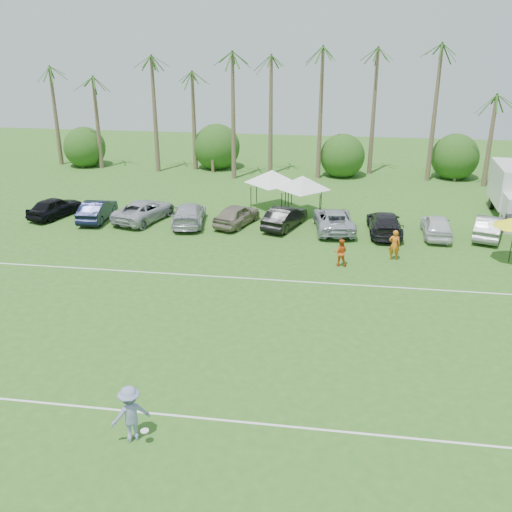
# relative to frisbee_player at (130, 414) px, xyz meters

# --- Properties ---
(ground) EXTENTS (120.00, 120.00, 0.00)m
(ground) POSITION_rel_frisbee_player_xyz_m (0.33, -0.64, -0.98)
(ground) COLOR #30601C
(ground) RESTS_ON ground
(field_lines) EXTENTS (80.00, 12.10, 0.01)m
(field_lines) POSITION_rel_frisbee_player_xyz_m (0.33, 7.36, -0.98)
(field_lines) COLOR white
(field_lines) RESTS_ON ground
(palm_tree_0) EXTENTS (2.40, 2.40, 8.90)m
(palm_tree_0) POSITION_rel_frisbee_player_xyz_m (-21.67, 37.36, 6.50)
(palm_tree_0) COLOR brown
(palm_tree_0) RESTS_ON ground
(palm_tree_1) EXTENTS (2.40, 2.40, 9.90)m
(palm_tree_1) POSITION_rel_frisbee_player_xyz_m (-16.67, 37.36, 7.37)
(palm_tree_1) COLOR brown
(palm_tree_1) RESTS_ON ground
(palm_tree_2) EXTENTS (2.40, 2.40, 10.90)m
(palm_tree_2) POSITION_rel_frisbee_player_xyz_m (-11.67, 37.36, 8.23)
(palm_tree_2) COLOR brown
(palm_tree_2) RESTS_ON ground
(palm_tree_3) EXTENTS (2.40, 2.40, 11.90)m
(palm_tree_3) POSITION_rel_frisbee_player_xyz_m (-7.67, 37.36, 9.08)
(palm_tree_3) COLOR brown
(palm_tree_3) RESTS_ON ground
(palm_tree_4) EXTENTS (2.40, 2.40, 8.90)m
(palm_tree_4) POSITION_rel_frisbee_player_xyz_m (-3.67, 37.36, 6.50)
(palm_tree_4) COLOR brown
(palm_tree_4) RESTS_ON ground
(palm_tree_5) EXTENTS (2.40, 2.40, 9.90)m
(palm_tree_5) POSITION_rel_frisbee_player_xyz_m (0.33, 37.36, 7.37)
(palm_tree_5) COLOR brown
(palm_tree_5) RESTS_ON ground
(palm_tree_6) EXTENTS (2.40, 2.40, 10.90)m
(palm_tree_6) POSITION_rel_frisbee_player_xyz_m (4.33, 37.36, 8.23)
(palm_tree_6) COLOR brown
(palm_tree_6) RESTS_ON ground
(palm_tree_7) EXTENTS (2.40, 2.40, 11.90)m
(palm_tree_7) POSITION_rel_frisbee_player_xyz_m (8.33, 37.36, 9.08)
(palm_tree_7) COLOR brown
(palm_tree_7) RESTS_ON ground
(palm_tree_8) EXTENTS (2.40, 2.40, 8.90)m
(palm_tree_8) POSITION_rel_frisbee_player_xyz_m (13.33, 37.36, 6.50)
(palm_tree_8) COLOR brown
(palm_tree_8) RESTS_ON ground
(palm_tree_9) EXTENTS (2.40, 2.40, 9.90)m
(palm_tree_9) POSITION_rel_frisbee_player_xyz_m (18.33, 37.36, 7.37)
(palm_tree_9) COLOR brown
(palm_tree_9) RESTS_ON ground
(bush_tree_0) EXTENTS (4.00, 4.00, 4.00)m
(bush_tree_0) POSITION_rel_frisbee_player_xyz_m (-18.67, 38.36, 0.81)
(bush_tree_0) COLOR brown
(bush_tree_0) RESTS_ON ground
(bush_tree_1) EXTENTS (4.00, 4.00, 4.00)m
(bush_tree_1) POSITION_rel_frisbee_player_xyz_m (-5.67, 38.36, 0.81)
(bush_tree_1) COLOR brown
(bush_tree_1) RESTS_ON ground
(bush_tree_2) EXTENTS (4.00, 4.00, 4.00)m
(bush_tree_2) POSITION_rel_frisbee_player_xyz_m (6.33, 38.36, 0.81)
(bush_tree_2) COLOR brown
(bush_tree_2) RESTS_ON ground
(bush_tree_3) EXTENTS (4.00, 4.00, 4.00)m
(bush_tree_3) POSITION_rel_frisbee_player_xyz_m (16.33, 38.36, 0.81)
(bush_tree_3) COLOR brown
(bush_tree_3) RESTS_ON ground
(sideline_player_a) EXTENTS (0.71, 0.51, 1.81)m
(sideline_player_a) POSITION_rel_frisbee_player_xyz_m (9.56, 17.35, -0.08)
(sideline_player_a) COLOR orange
(sideline_player_a) RESTS_ON ground
(sideline_player_b) EXTENTS (0.81, 0.66, 1.59)m
(sideline_player_b) POSITION_rel_frisbee_player_xyz_m (6.50, 15.97, -0.19)
(sideline_player_b) COLOR #CF5017
(sideline_player_b) RESTS_ON ground
(canopy_tent_left) EXTENTS (4.21, 4.21, 3.41)m
(canopy_tent_left) POSITION_rel_frisbee_player_xyz_m (1.27, 26.50, 1.94)
(canopy_tent_left) COLOR black
(canopy_tent_left) RESTS_ON ground
(canopy_tent_right) EXTENTS (4.12, 4.12, 3.34)m
(canopy_tent_right) POSITION_rel_frisbee_player_xyz_m (3.61, 25.31, 1.88)
(canopy_tent_right) COLOR black
(canopy_tent_right) RESTS_ON ground
(frisbee_player) EXTENTS (1.46, 1.33, 1.97)m
(frisbee_player) POSITION_rel_frisbee_player_xyz_m (0.00, 0.00, 0.00)
(frisbee_player) COLOR #7D86B2
(frisbee_player) RESTS_ON ground
(parked_car_0) EXTENTS (2.98, 4.60, 1.46)m
(parked_car_0) POSITION_rel_frisbee_player_xyz_m (-13.79, 22.13, -0.26)
(parked_car_0) COLOR black
(parked_car_0) RESTS_ON ground
(parked_car_1) EXTENTS (1.81, 4.51, 1.46)m
(parked_car_1) POSITION_rel_frisbee_player_xyz_m (-10.50, 21.87, -0.26)
(parked_car_1) COLOR black
(parked_car_1) RESTS_ON ground
(parked_car_2) EXTENTS (3.76, 5.70, 1.46)m
(parked_car_2) POSITION_rel_frisbee_player_xyz_m (-7.20, 22.31, -0.26)
(parked_car_2) COLOR #ABADB3
(parked_car_2) RESTS_ON ground
(parked_car_3) EXTENTS (2.80, 5.28, 1.46)m
(parked_car_3) POSITION_rel_frisbee_player_xyz_m (-3.91, 21.98, -0.26)
(parked_car_3) COLOR #B3B2BD
(parked_car_3) RESTS_ON ground
(parked_car_4) EXTENTS (3.00, 4.60, 1.46)m
(parked_car_4) POSITION_rel_frisbee_player_xyz_m (-0.61, 22.25, -0.26)
(parked_car_4) COLOR gray
(parked_car_4) RESTS_ON ground
(parked_car_5) EXTENTS (2.87, 4.68, 1.46)m
(parked_car_5) POSITION_rel_frisbee_player_xyz_m (2.68, 22.23, -0.26)
(parked_car_5) COLOR black
(parked_car_5) RESTS_ON ground
(parked_car_6) EXTENTS (3.10, 5.52, 1.46)m
(parked_car_6) POSITION_rel_frisbee_player_xyz_m (5.98, 22.13, -0.26)
(parked_car_6) COLOR #A5AAB4
(parked_car_6) RESTS_ON ground
(parked_car_7) EXTENTS (2.26, 5.10, 1.46)m
(parked_car_7) POSITION_rel_frisbee_player_xyz_m (9.27, 21.90, -0.26)
(parked_car_7) COLOR black
(parked_car_7) RESTS_ON ground
(parked_car_8) EXTENTS (1.84, 4.32, 1.46)m
(parked_car_8) POSITION_rel_frisbee_player_xyz_m (12.56, 21.87, -0.26)
(parked_car_8) COLOR silver
(parked_car_8) RESTS_ON ground
(parked_car_9) EXTENTS (2.80, 4.68, 1.46)m
(parked_car_9) POSITION_rel_frisbee_player_xyz_m (15.86, 22.17, -0.26)
(parked_car_9) COLOR gray
(parked_car_9) RESTS_ON ground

